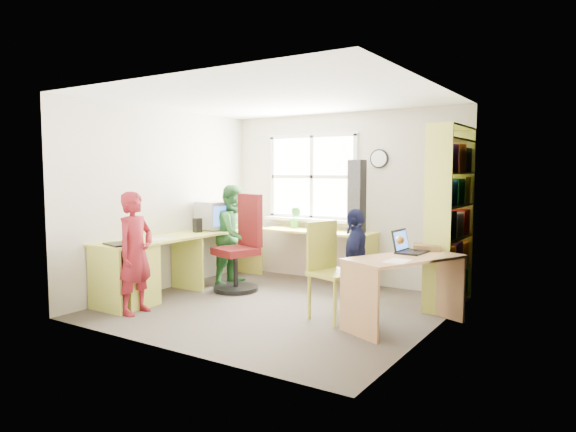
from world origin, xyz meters
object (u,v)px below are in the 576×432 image
object	(u,v)px
wooden_chair	(330,266)
person_green	(235,235)
swivel_chair	(241,249)
person_navy	(355,263)
cd_tower	(357,196)
laptop_left	(124,239)
laptop_right	(407,247)
potted_plant	(295,218)
crt_monitor	(213,216)
l_desk	(177,262)
bookshelf	(450,221)
right_desk	(404,276)
person_red	(135,253)

from	to	relation	value
wooden_chair	person_green	xyz separation A→B (m)	(-1.93, 0.79, 0.13)
swivel_chair	person_navy	bearing A→B (deg)	8.86
cd_tower	person_navy	size ratio (longest dim) A/B	0.83
laptop_left	laptop_right	size ratio (longest dim) A/B	1.14
cd_tower	potted_plant	size ratio (longest dim) A/B	3.16
crt_monitor	swivel_chair	bearing A→B (deg)	-6.47
l_desk	laptop_right	distance (m)	2.83
bookshelf	swivel_chair	distance (m)	2.67
l_desk	cd_tower	world-z (taller)	cd_tower
bookshelf	wooden_chair	size ratio (longest dim) A/B	2.02
bookshelf	cd_tower	bearing A→B (deg)	168.74
laptop_left	potted_plant	world-z (taller)	potted_plant
swivel_chair	crt_monitor	size ratio (longest dim) A/B	2.77
right_desk	bookshelf	distance (m)	1.20
l_desk	crt_monitor	distance (m)	1.09
laptop_left	person_red	distance (m)	0.27
laptop_right	person_navy	xyz separation A→B (m)	(-0.51, -0.20, -0.19)
wooden_chair	crt_monitor	world-z (taller)	crt_monitor
right_desk	swivel_chair	bearing A→B (deg)	-165.21
wooden_chair	crt_monitor	bearing A→B (deg)	-179.81
crt_monitor	person_red	distance (m)	1.76
laptop_right	wooden_chair	bearing A→B (deg)	122.52
right_desk	laptop_right	world-z (taller)	laptop_right
potted_plant	person_navy	bearing A→B (deg)	-39.59
potted_plant	person_navy	xyz separation A→B (m)	(1.58, -1.31, -0.31)
swivel_chair	wooden_chair	xyz separation A→B (m)	(1.61, -0.52, 0.02)
right_desk	laptop_right	bearing A→B (deg)	128.85
swivel_chair	laptop_right	world-z (taller)	swivel_chair
bookshelf	laptop_right	bearing A→B (deg)	-104.69
person_navy	crt_monitor	bearing A→B (deg)	-118.79
potted_plant	crt_monitor	bearing A→B (deg)	-136.86
cd_tower	person_green	distance (m)	1.78
wooden_chair	crt_monitor	size ratio (longest dim) A/B	2.27
crt_monitor	potted_plant	xyz separation A→B (m)	(0.87, 0.81, -0.05)
swivel_chair	person_red	xyz separation A→B (m)	(-0.29, -1.53, 0.13)
laptop_right	potted_plant	bearing A→B (deg)	65.17
laptop_right	right_desk	bearing A→B (deg)	-162.03
laptop_right	crt_monitor	bearing A→B (deg)	87.40
crt_monitor	potted_plant	world-z (taller)	crt_monitor
cd_tower	person_navy	bearing A→B (deg)	-60.31
person_green	potted_plant	bearing A→B (deg)	-40.79
right_desk	person_navy	world-z (taller)	person_navy
right_desk	crt_monitor	bearing A→B (deg)	-166.60
wooden_chair	laptop_right	distance (m)	0.85
potted_plant	person_red	bearing A→B (deg)	-101.59
l_desk	person_navy	world-z (taller)	person_navy
wooden_chair	potted_plant	xyz separation A→B (m)	(-1.38, 1.52, 0.34)
laptop_right	person_red	xyz separation A→B (m)	(-2.61, -1.41, -0.10)
wooden_chair	person_red	distance (m)	2.15
person_red	person_navy	bearing A→B (deg)	-66.75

